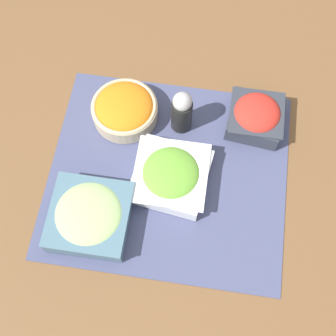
# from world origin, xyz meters

# --- Properties ---
(ground_plane) EXTENTS (3.00, 3.00, 0.00)m
(ground_plane) POSITION_xyz_m (0.00, 0.00, 0.00)
(ground_plane) COLOR brown
(placemat) EXTENTS (0.51, 0.45, 0.00)m
(placemat) POSITION_xyz_m (0.00, 0.00, 0.00)
(placemat) COLOR #474C70
(placemat) RESTS_ON ground_plane
(lettuce_bowl) EXTENTS (0.17, 0.17, 0.06)m
(lettuce_bowl) POSITION_xyz_m (0.01, -0.01, 0.03)
(lettuce_bowl) COLOR white
(lettuce_bowl) RESTS_ON placemat
(carrot_bowl) EXTENTS (0.15, 0.15, 0.06)m
(carrot_bowl) POSITION_xyz_m (-0.12, 0.13, 0.03)
(carrot_bowl) COLOR #C6B28E
(carrot_bowl) RESTS_ON placemat
(cucumber_bowl) EXTENTS (0.16, 0.16, 0.06)m
(cucumber_bowl) POSITION_xyz_m (-0.14, -0.13, 0.03)
(cucumber_bowl) COLOR slate
(cucumber_bowl) RESTS_ON placemat
(tomato_bowl) EXTENTS (0.13, 0.13, 0.07)m
(tomato_bowl) POSITION_xyz_m (0.17, 0.15, 0.04)
(tomato_bowl) COLOR #333842
(tomato_bowl) RESTS_ON placemat
(pepper_shaker) EXTENTS (0.05, 0.05, 0.12)m
(pepper_shaker) POSITION_xyz_m (0.01, 0.12, 0.06)
(pepper_shaker) COLOR black
(pepper_shaker) RESTS_ON placemat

